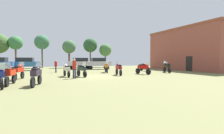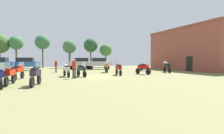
# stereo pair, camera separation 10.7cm
# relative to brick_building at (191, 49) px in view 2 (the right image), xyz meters

# --- Properties ---
(ground_plane) EXTENTS (44.00, 52.00, 0.02)m
(ground_plane) POSITION_rel_brick_building_xyz_m (-18.00, -4.96, -3.42)
(ground_plane) COLOR olive
(brick_building) EXTENTS (6.12, 14.56, 6.85)m
(brick_building) POSITION_rel_brick_building_xyz_m (0.00, 0.00, 0.00)
(brick_building) COLOR #974A3C
(brick_building) RESTS_ON ground
(motorcycle_1) EXTENTS (0.75, 2.17, 1.51)m
(motorcycle_1) POSITION_rel_brick_building_xyz_m (-15.28, -0.54, -2.67)
(motorcycle_1) COLOR black
(motorcycle_1) RESTS_ON ground
(motorcycle_2) EXTENTS (0.81, 2.20, 1.49)m
(motorcycle_2) POSITION_rel_brick_building_xyz_m (-12.22, -4.46, -2.68)
(motorcycle_2) COLOR black
(motorcycle_2) RESTS_ON ground
(motorcycle_3) EXTENTS (0.65, 2.11, 1.50)m
(motorcycle_3) POSITION_rel_brick_building_xyz_m (-15.39, -4.55, -2.68)
(motorcycle_3) COLOR black
(motorcycle_3) RESTS_ON ground
(motorcycle_4) EXTENTS (0.63, 2.17, 1.45)m
(motorcycle_4) POSITION_rel_brick_building_xyz_m (-20.78, -4.01, -2.70)
(motorcycle_4) COLOR black
(motorcycle_4) RESTS_ON ground
(motorcycle_5) EXTENTS (0.80, 2.12, 1.51)m
(motorcycle_5) POSITION_rel_brick_building_xyz_m (-8.06, -3.62, -2.67)
(motorcycle_5) COLOR black
(motorcycle_5) RESTS_ON ground
(motorcycle_7) EXTENTS (0.75, 2.10, 1.49)m
(motorcycle_7) POSITION_rel_brick_building_xyz_m (-23.32, -9.22, -2.68)
(motorcycle_7) COLOR black
(motorcycle_7) RESTS_ON ground
(motorcycle_8) EXTENTS (0.66, 2.12, 1.44)m
(motorcycle_8) POSITION_rel_brick_building_xyz_m (-8.79, 0.33, -2.71)
(motorcycle_8) COLOR black
(motorcycle_8) RESTS_ON ground
(motorcycle_10) EXTENTS (0.62, 2.22, 1.48)m
(motorcycle_10) POSITION_rel_brick_building_xyz_m (-24.92, -8.19, -2.69)
(motorcycle_10) COLOR black
(motorcycle_10) RESTS_ON ground
(motorcycle_11) EXTENTS (0.75, 2.07, 1.49)m
(motorcycle_11) POSITION_rel_brick_building_xyz_m (-25.24, -9.26, -2.69)
(motorcycle_11) COLOR black
(motorcycle_11) RESTS_ON ground
(motorcycle_12) EXTENTS (0.77, 2.23, 1.48)m
(motorcycle_12) POSITION_rel_brick_building_xyz_m (-24.79, -5.01, -2.68)
(motorcycle_12) COLOR black
(motorcycle_12) RESTS_ON ground
(motorcycle_13) EXTENTS (0.73, 2.06, 1.46)m
(motorcycle_13) POSITION_rel_brick_building_xyz_m (-19.41, -4.63, -2.70)
(motorcycle_13) COLOR black
(motorcycle_13) RESTS_ON ground
(car_1) EXTENTS (4.50, 2.36, 2.00)m
(car_1) POSITION_rel_brick_building_xyz_m (-25.42, 8.12, -2.24)
(car_1) COLOR black
(car_1) RESTS_ON ground
(car_2) EXTENTS (4.45, 2.19, 2.00)m
(car_2) POSITION_rel_brick_building_xyz_m (-13.86, 7.21, -2.24)
(car_2) COLOR black
(car_2) RESTS_ON ground
(car_4) EXTENTS (4.36, 1.94, 2.00)m
(car_4) POSITION_rel_brick_building_xyz_m (-16.77, 8.42, -2.24)
(car_4) COLOR black
(car_4) RESTS_ON ground
(person_1) EXTENTS (0.41, 0.41, 1.64)m
(person_1) POSITION_rel_brick_building_xyz_m (-21.35, 1.94, -2.46)
(person_1) COLOR #2B283E
(person_1) RESTS_ON ground
(person_2) EXTENTS (0.46, 0.46, 1.76)m
(person_2) POSITION_rel_brick_building_xyz_m (-20.35, -5.95, -2.38)
(person_2) COLOR #2D2E4B
(person_2) RESTS_ON ground
(tree_1) EXTENTS (3.12, 3.12, 6.47)m
(tree_1) POSITION_rel_brick_building_xyz_m (-12.96, 15.82, 1.47)
(tree_1) COLOR brown
(tree_1) RESTS_ON ground
(tree_2) EXTENTS (2.91, 2.91, 6.70)m
(tree_2) POSITION_rel_brick_building_xyz_m (-22.97, 15.92, 1.79)
(tree_2) COLOR #4D442F
(tree_2) RESTS_ON ground
(tree_3) EXTENTS (2.78, 2.78, 5.78)m
(tree_3) POSITION_rel_brick_building_xyz_m (-17.73, 15.11, 0.92)
(tree_3) COLOR brown
(tree_3) RESTS_ON ground
(tree_6) EXTENTS (2.47, 2.47, 5.98)m
(tree_6) POSITION_rel_brick_building_xyz_m (-27.40, 13.95, 1.28)
(tree_6) COLOR brown
(tree_6) RESTS_ON ground
(tree_7) EXTENTS (2.77, 2.77, 5.23)m
(tree_7) POSITION_rel_brick_building_xyz_m (-9.79, 14.62, 0.41)
(tree_7) COLOR brown
(tree_7) RESTS_ON ground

